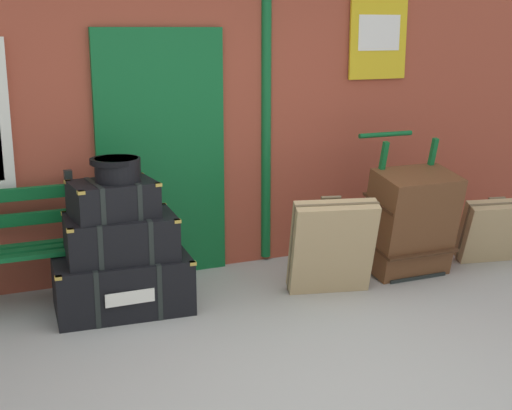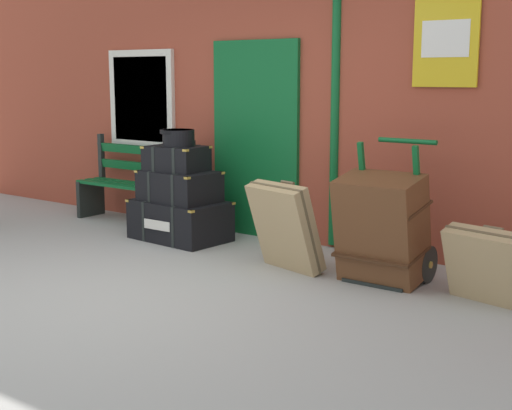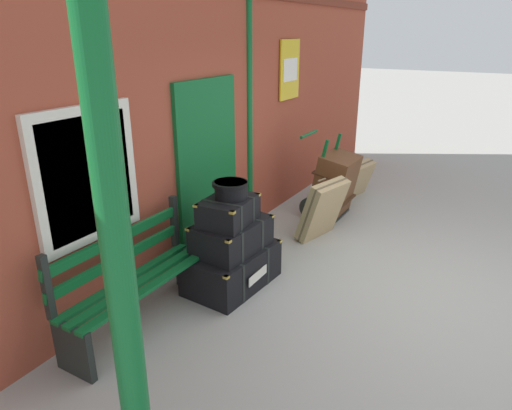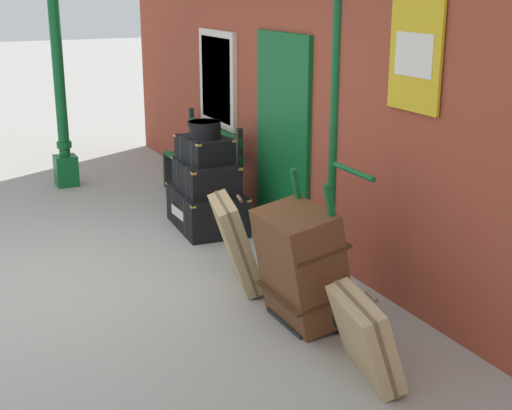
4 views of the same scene
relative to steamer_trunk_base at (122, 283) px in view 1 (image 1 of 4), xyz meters
The scene contains 10 objects.
ground_plane 1.98m from the steamer_trunk_base, 64.66° to the right, with size 60.00×60.00×0.00m, color #A3A099.
brick_facade 1.81m from the steamer_trunk_base, 44.60° to the left, with size 10.40×0.35×3.20m.
steamer_trunk_base is the anchor object (origin of this frame).
steamer_trunk_middle 0.37m from the steamer_trunk_base, 47.59° to the right, with size 0.85×0.61×0.33m.
steamer_trunk_top 0.66m from the steamer_trunk_base, behind, with size 0.64×0.49×0.27m.
round_hatbox 0.89m from the steamer_trunk_base, 79.91° to the right, with size 0.37×0.35×0.17m.
porters_trolley 2.47m from the steamer_trunk_base, ahead, with size 0.71×0.62×1.19m.
large_brown_trunk 2.49m from the steamer_trunk_base, ahead, with size 0.70×0.59×0.94m.
suitcase_oxblood 1.66m from the steamer_trunk_base, 13.03° to the right, with size 0.73×0.55×0.81m.
suitcase_olive 3.41m from the steamer_trunk_base, ahead, with size 0.73×0.47×0.61m.
Camera 1 is at (-1.91, -3.30, 2.09)m, focal length 49.81 mm.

